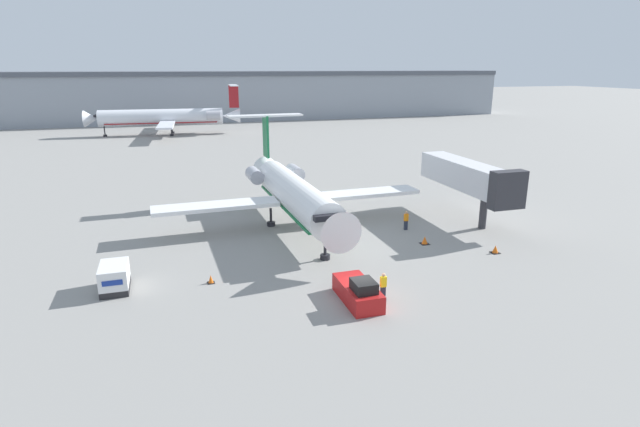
{
  "coord_description": "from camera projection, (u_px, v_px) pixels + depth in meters",
  "views": [
    {
      "loc": [
        -11.59,
        -28.04,
        14.9
      ],
      "look_at": [
        0.0,
        9.23,
        3.35
      ],
      "focal_mm": 28.0,
      "sensor_mm": 36.0,
      "label": 1
    }
  ],
  "objects": [
    {
      "name": "ground_plane",
      "position": [
        361.0,
        299.0,
        33.2
      ],
      "size": [
        600.0,
        600.0,
        0.0
      ],
      "primitive_type": "plane",
      "color": "gray"
    },
    {
      "name": "terminal_building",
      "position": [
        204.0,
        96.0,
        141.15
      ],
      "size": [
        180.0,
        16.8,
        13.53
      ],
      "color": "#8C939E",
      "rests_on": "ground"
    },
    {
      "name": "airplane_main",
      "position": [
        293.0,
        192.0,
        47.41
      ],
      "size": [
        26.07,
        24.9,
        9.7
      ],
      "color": "white",
      "rests_on": "ground"
    },
    {
      "name": "pushback_tug",
      "position": [
        358.0,
        292.0,
        32.67
      ],
      "size": [
        1.98,
        4.66,
        1.89
      ],
      "color": "#B21919",
      "rests_on": "ground"
    },
    {
      "name": "luggage_cart",
      "position": [
        114.0,
        277.0,
        34.35
      ],
      "size": [
        1.85,
        3.01,
        1.84
      ],
      "color": "#232326",
      "rests_on": "ground"
    },
    {
      "name": "worker_near_tug",
      "position": [
        383.0,
        285.0,
        32.95
      ],
      "size": [
        0.4,
        0.26,
        1.87
      ],
      "color": "#232838",
      "rests_on": "ground"
    },
    {
      "name": "worker_by_wing",
      "position": [
        406.0,
        220.0,
        47.03
      ],
      "size": [
        0.4,
        0.26,
        1.83
      ],
      "color": "#232838",
      "rests_on": "ground"
    },
    {
      "name": "traffic_cone_left",
      "position": [
        211.0,
        279.0,
        35.59
      ],
      "size": [
        0.51,
        0.51,
        0.61
      ],
      "color": "black",
      "rests_on": "ground"
    },
    {
      "name": "traffic_cone_right",
      "position": [
        425.0,
        240.0,
        43.43
      ],
      "size": [
        0.72,
        0.72,
        0.69
      ],
      "color": "black",
      "rests_on": "ground"
    },
    {
      "name": "traffic_cone_mid",
      "position": [
        495.0,
        249.0,
        41.34
      ],
      "size": [
        0.69,
        0.69,
        0.66
      ],
      "color": "black",
      "rests_on": "ground"
    },
    {
      "name": "airplane_parked_far_left",
      "position": [
        166.0,
        117.0,
        111.72
      ],
      "size": [
        33.65,
        31.46,
        10.83
      ],
      "color": "silver",
      "rests_on": "ground"
    },
    {
      "name": "jet_bridge",
      "position": [
        469.0,
        177.0,
        49.08
      ],
      "size": [
        3.2,
        13.81,
        6.19
      ],
      "color": "#2D2D33",
      "rests_on": "ground"
    }
  ]
}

